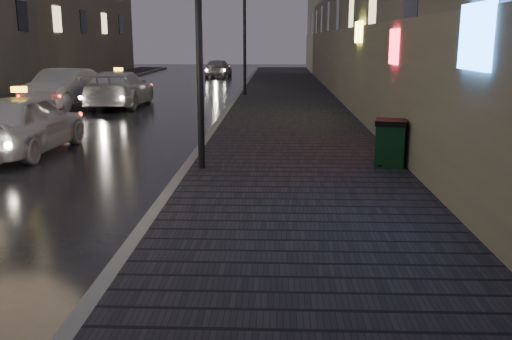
% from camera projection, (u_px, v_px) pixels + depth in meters
% --- Properties ---
extents(sidewalk, '(4.60, 58.00, 0.15)m').
position_uv_depth(sidewalk, '(288.00, 99.00, 26.44)').
color(sidewalk, black).
rests_on(sidewalk, ground).
extents(curb, '(0.20, 58.00, 0.15)m').
position_uv_depth(curb, '(236.00, 98.00, 26.52)').
color(curb, slate).
rests_on(curb, ground).
extents(sidewalk_far, '(2.40, 58.00, 0.15)m').
position_uv_depth(sidewalk_far, '(21.00, 98.00, 26.89)').
color(sidewalk_far, black).
rests_on(sidewalk_far, ground).
extents(curb_far, '(0.20, 58.00, 0.15)m').
position_uv_depth(curb_far, '(48.00, 98.00, 26.85)').
color(curb_far, slate).
rests_on(curb_far, ground).
extents(building_far_c, '(6.00, 22.00, 11.00)m').
position_uv_depth(building_far_c, '(56.00, 2.00, 43.38)').
color(building_far_c, '#6B6051').
rests_on(building_far_c, ground).
extents(lamp_near, '(0.36, 0.36, 5.28)m').
position_uv_depth(lamp_near, '(198.00, 1.00, 11.14)').
color(lamp_near, black).
rests_on(lamp_near, sidewalk).
extents(lamp_far, '(0.36, 0.36, 5.28)m').
position_uv_depth(lamp_far, '(245.00, 23.00, 26.72)').
color(lamp_far, black).
rests_on(lamp_far, sidewalk).
extents(trash_bin, '(0.77, 0.77, 0.98)m').
position_uv_depth(trash_bin, '(390.00, 142.00, 12.00)').
color(trash_bin, black).
rests_on(trash_bin, sidewalk).
extents(taxi_near, '(1.95, 4.50, 1.51)m').
position_uv_depth(taxi_near, '(22.00, 123.00, 13.97)').
color(taxi_near, silver).
rests_on(taxi_near, ground).
extents(car_left_mid, '(2.07, 4.90, 1.57)m').
position_uv_depth(car_left_mid, '(63.00, 88.00, 23.56)').
color(car_left_mid, '#999AA1').
rests_on(car_left_mid, ground).
extents(taxi_mid, '(2.13, 5.12, 1.48)m').
position_uv_depth(taxi_mid, '(119.00, 89.00, 23.83)').
color(taxi_mid, silver).
rests_on(taxi_mid, ground).
extents(car_far, '(1.90, 4.08, 1.35)m').
position_uv_depth(car_far, '(218.00, 68.00, 42.40)').
color(car_far, '#97969E').
rests_on(car_far, ground).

